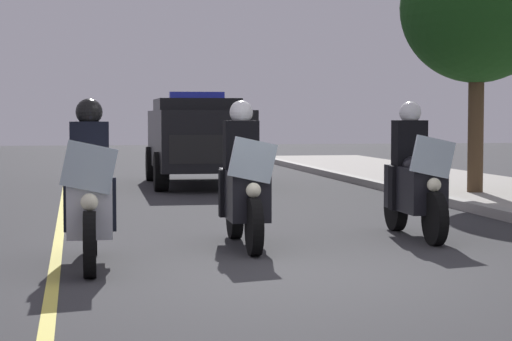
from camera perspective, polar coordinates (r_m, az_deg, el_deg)
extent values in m
plane|color=#333335|center=(9.35, 2.21, -6.20)|extent=(80.00, 80.00, 0.00)
cube|color=#E0D14C|center=(9.12, -12.02, -6.48)|extent=(48.00, 0.12, 0.01)
cylinder|color=black|center=(9.22, -9.90, -4.37)|extent=(0.64, 0.13, 0.64)
cylinder|color=black|center=(10.71, -9.84, -3.30)|extent=(0.64, 0.15, 0.64)
cube|color=silver|center=(9.91, -9.88, -2.09)|extent=(1.21, 0.47, 0.56)
ellipsoid|color=silver|center=(9.84, -9.90, -0.37)|extent=(0.57, 0.33, 0.24)
cube|color=silver|center=(9.25, -9.94, 0.20)|extent=(0.07, 0.56, 0.53)
sphere|color=#F9F4CC|center=(9.22, -9.92, -1.87)|extent=(0.17, 0.17, 0.17)
sphere|color=red|center=(9.39, -10.90, -0.19)|extent=(0.09, 0.09, 0.09)
sphere|color=#1933F2|center=(9.39, -8.95, -0.18)|extent=(0.09, 0.09, 0.09)
cube|color=black|center=(10.11, -9.91, 1.20)|extent=(0.29, 0.41, 0.60)
cube|color=black|center=(10.08, -8.74, -1.98)|extent=(0.18, 0.14, 0.56)
cube|color=black|center=(10.09, -11.01, -2.01)|extent=(0.18, 0.14, 0.56)
sphere|color=black|center=(10.08, -9.93, 3.47)|extent=(0.28, 0.28, 0.28)
cylinder|color=black|center=(10.50, -0.11, -3.38)|extent=(0.64, 0.13, 0.64)
cylinder|color=black|center=(11.98, -1.28, -2.55)|extent=(0.64, 0.15, 0.64)
cube|color=black|center=(11.19, -0.72, -1.42)|extent=(1.21, 0.47, 0.56)
ellipsoid|color=black|center=(11.12, -0.68, 0.10)|extent=(0.57, 0.33, 0.24)
cube|color=silver|center=(10.54, -0.20, 0.63)|extent=(0.07, 0.56, 0.53)
sphere|color=#F9F4CC|center=(10.50, -0.15, -1.19)|extent=(0.17, 0.17, 0.17)
sphere|color=red|center=(10.65, -1.16, 0.28)|extent=(0.09, 0.09, 0.09)
sphere|color=#1933F2|center=(10.70, 0.53, 0.29)|extent=(0.09, 0.09, 0.09)
cube|color=black|center=(11.39, -0.90, 1.48)|extent=(0.29, 0.41, 0.60)
cube|color=black|center=(11.39, 0.14, -1.34)|extent=(0.18, 0.14, 0.56)
cube|color=black|center=(11.33, -1.85, -1.36)|extent=(0.18, 0.14, 0.56)
sphere|color=white|center=(11.36, -0.89, 3.50)|extent=(0.28, 0.28, 0.28)
cylinder|color=black|center=(11.51, 10.63, -2.85)|extent=(0.64, 0.13, 0.64)
cylinder|color=black|center=(12.92, 8.34, -2.15)|extent=(0.64, 0.15, 0.64)
cube|color=black|center=(12.17, 9.46, -1.08)|extent=(1.21, 0.47, 0.56)
ellipsoid|color=black|center=(12.10, 9.55, 0.32)|extent=(0.57, 0.33, 0.24)
cube|color=silver|center=(11.55, 10.50, 0.81)|extent=(0.07, 0.56, 0.53)
sphere|color=#F9F4CC|center=(11.51, 10.58, -0.84)|extent=(0.17, 0.17, 0.17)
sphere|color=red|center=(11.62, 9.53, 0.49)|extent=(0.09, 0.09, 0.09)
sphere|color=#1933F2|center=(11.73, 11.01, 0.50)|extent=(0.09, 0.09, 0.09)
cube|color=black|center=(12.35, 9.14, 1.59)|extent=(0.29, 0.41, 0.60)
cube|color=black|center=(12.39, 10.08, -1.01)|extent=(0.18, 0.14, 0.56)
cube|color=black|center=(12.26, 8.32, -1.04)|extent=(0.18, 0.14, 0.56)
sphere|color=white|center=(12.33, 9.19, 3.44)|extent=(0.28, 0.28, 0.28)
cube|color=black|center=(20.97, -3.52, 1.90)|extent=(4.94, 2.00, 1.24)
cube|color=black|center=(21.27, -3.61, 3.80)|extent=(2.44, 1.80, 0.36)
cube|color=#2633D8|center=(21.07, -3.56, 4.51)|extent=(0.31, 1.21, 0.14)
cube|color=black|center=(18.59, -2.75, 1.28)|extent=(0.15, 1.62, 0.56)
cylinder|color=black|center=(19.58, -0.42, -0.02)|extent=(0.81, 0.30, 0.80)
cylinder|color=black|center=(19.38, -5.68, -0.07)|extent=(0.81, 0.30, 0.80)
cylinder|color=black|center=(22.64, -1.66, 0.44)|extent=(0.81, 0.30, 0.80)
cylinder|color=black|center=(22.47, -6.21, 0.40)|extent=(0.81, 0.30, 0.80)
cylinder|color=#4C3823|center=(18.34, 12.97, 2.33)|extent=(0.29, 0.29, 2.30)
ellipsoid|color=#194216|center=(18.45, 13.07, 9.49)|extent=(2.87, 2.87, 2.82)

